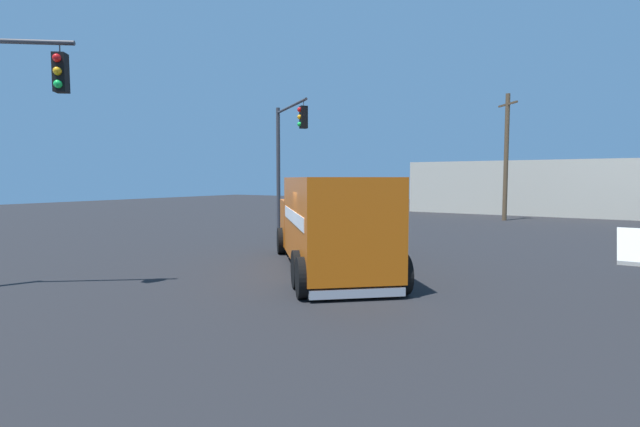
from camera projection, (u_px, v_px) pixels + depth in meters
ground_plane at (335, 278)px, 13.41m from camera, size 100.00×100.00×0.00m
delivery_truck at (329, 222)px, 14.44m from camera, size 7.38×7.85×2.91m
traffic_light_secondary at (286, 150)px, 22.60m from camera, size 3.70×2.82×6.47m
utility_pole at (506, 156)px, 31.53m from camera, size 1.55×1.73×8.56m
building_backdrop at (560, 188)px, 36.70m from camera, size 22.69×6.00×4.26m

